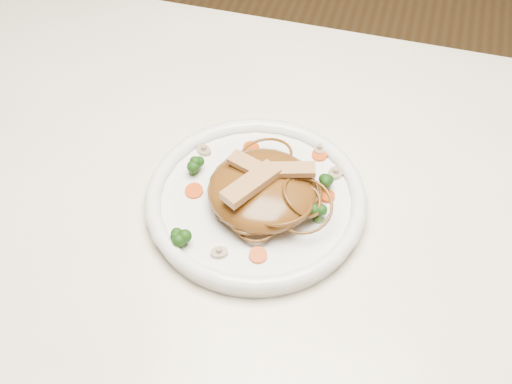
# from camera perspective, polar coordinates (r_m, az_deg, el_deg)

# --- Properties ---
(table) EXTENTS (1.20, 0.80, 0.75)m
(table) POSITION_cam_1_polar(r_m,az_deg,el_deg) (0.91, 2.24, -5.65)
(table) COLOR white
(table) RESTS_ON ground
(plate) EXTENTS (0.32, 0.32, 0.02)m
(plate) POSITION_cam_1_polar(r_m,az_deg,el_deg) (0.83, 0.00, -0.98)
(plate) COLOR white
(plate) RESTS_ON table
(noodle_mound) EXTENTS (0.14, 0.14, 0.04)m
(noodle_mound) POSITION_cam_1_polar(r_m,az_deg,el_deg) (0.81, 0.58, 0.20)
(noodle_mound) COLOR #5E3911
(noodle_mound) RESTS_ON plate
(chicken_a) EXTENTS (0.06, 0.03, 0.01)m
(chicken_a) POSITION_cam_1_polar(r_m,az_deg,el_deg) (0.79, 3.06, 1.95)
(chicken_a) COLOR tan
(chicken_a) RESTS_ON noodle_mound
(chicken_b) EXTENTS (0.06, 0.04, 0.01)m
(chicken_b) POSITION_cam_1_polar(r_m,az_deg,el_deg) (0.80, -0.42, 2.25)
(chicken_b) COLOR tan
(chicken_b) RESTS_ON noodle_mound
(chicken_c) EXTENTS (0.06, 0.08, 0.01)m
(chicken_c) POSITION_cam_1_polar(r_m,az_deg,el_deg) (0.77, -0.44, 0.70)
(chicken_c) COLOR tan
(chicken_c) RESTS_ON noodle_mound
(broccoli_0) EXTENTS (0.03, 0.03, 0.03)m
(broccoli_0) POSITION_cam_1_polar(r_m,az_deg,el_deg) (0.83, 5.94, 0.78)
(broccoli_0) COLOR #1A460E
(broccoli_0) RESTS_ON plate
(broccoli_1) EXTENTS (0.03, 0.03, 0.03)m
(broccoli_1) POSITION_cam_1_polar(r_m,az_deg,el_deg) (0.85, -5.50, 2.43)
(broccoli_1) COLOR #1A460E
(broccoli_1) RESTS_ON plate
(broccoli_2) EXTENTS (0.03, 0.03, 0.03)m
(broccoli_2) POSITION_cam_1_polar(r_m,az_deg,el_deg) (0.78, -6.55, -3.81)
(broccoli_2) COLOR #1A460E
(broccoli_2) RESTS_ON plate
(broccoli_3) EXTENTS (0.03, 0.03, 0.03)m
(broccoli_3) POSITION_cam_1_polar(r_m,az_deg,el_deg) (0.80, 5.51, -1.78)
(broccoli_3) COLOR #1A460E
(broccoli_3) RESTS_ON plate
(carrot_0) EXTENTS (0.03, 0.03, 0.00)m
(carrot_0) POSITION_cam_1_polar(r_m,az_deg,el_deg) (0.88, 5.52, 3.22)
(carrot_0) COLOR #BF4406
(carrot_0) RESTS_ON plate
(carrot_1) EXTENTS (0.03, 0.03, 0.00)m
(carrot_1) POSITION_cam_1_polar(r_m,az_deg,el_deg) (0.84, -5.38, 0.09)
(carrot_1) COLOR #BF4406
(carrot_1) RESTS_ON plate
(carrot_2) EXTENTS (0.02, 0.02, 0.00)m
(carrot_2) POSITION_cam_1_polar(r_m,az_deg,el_deg) (0.83, 6.15, -0.36)
(carrot_2) COLOR #BF4406
(carrot_2) RESTS_ON plate
(carrot_3) EXTENTS (0.03, 0.03, 0.00)m
(carrot_3) POSITION_cam_1_polar(r_m,az_deg,el_deg) (0.88, -0.42, 3.83)
(carrot_3) COLOR #BF4406
(carrot_3) RESTS_ON plate
(carrot_4) EXTENTS (0.02, 0.02, 0.00)m
(carrot_4) POSITION_cam_1_polar(r_m,az_deg,el_deg) (0.77, 0.18, -5.49)
(carrot_4) COLOR #BF4406
(carrot_4) RESTS_ON plate
(mushroom_0) EXTENTS (0.03, 0.03, 0.01)m
(mushroom_0) POSITION_cam_1_polar(r_m,az_deg,el_deg) (0.77, -3.20, -5.26)
(mushroom_0) COLOR tan
(mushroom_0) RESTS_ON plate
(mushroom_1) EXTENTS (0.03, 0.03, 0.01)m
(mushroom_1) POSITION_cam_1_polar(r_m,az_deg,el_deg) (0.86, 6.89, 1.64)
(mushroom_1) COLOR tan
(mushroom_1) RESTS_ON plate
(mushroom_2) EXTENTS (0.03, 0.03, 0.01)m
(mushroom_2) POSITION_cam_1_polar(r_m,az_deg,el_deg) (0.88, -4.52, 3.61)
(mushroom_2) COLOR tan
(mushroom_2) RESTS_ON plate
(mushroom_3) EXTENTS (0.02, 0.02, 0.01)m
(mushroom_3) POSITION_cam_1_polar(r_m,az_deg,el_deg) (0.89, 5.53, 3.67)
(mushroom_3) COLOR tan
(mushroom_3) RESTS_ON plate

